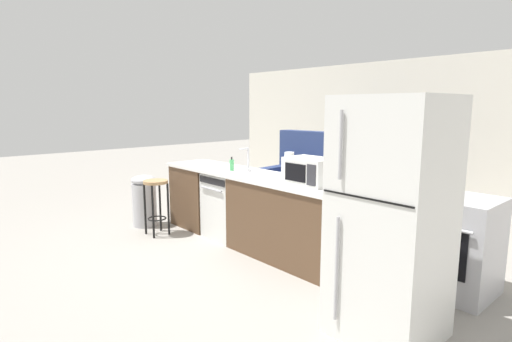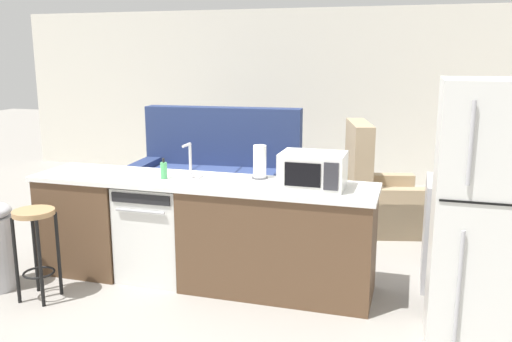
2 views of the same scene
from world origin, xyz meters
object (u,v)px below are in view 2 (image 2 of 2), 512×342
stove_range (471,235)px  armchair (375,198)px  microwave (313,170)px  kettle (454,168)px  refrigerator (492,223)px  paper_towel_roll (260,162)px  dishwasher (159,230)px  couch (219,179)px  soap_bottle (164,170)px  bar_stool (36,235)px

stove_range → armchair: armchair is taller
microwave → kettle: (1.08, 0.68, -0.05)m
refrigerator → kettle: 1.24m
kettle → refrigerator: bearing=-82.3°
microwave → refrigerator: bearing=-23.7°
paper_towel_roll → stove_range: bearing=11.4°
dishwasher → microwave: 1.49m
paper_towel_roll → couch: size_ratio=0.14×
kettle → couch: 3.08m
soap_bottle → bar_stool: soap_bottle is taller
refrigerator → paper_towel_roll: (-1.74, 0.75, 0.14)m
refrigerator → soap_bottle: 2.55m
couch → bar_stool: bearing=-99.8°
stove_range → dishwasher: bearing=-168.1°
soap_bottle → kettle: (2.34, 0.73, 0.01)m
kettle → bar_stool: bearing=-156.4°
bar_stool → couch: 2.86m
kettle → bar_stool: size_ratio=0.28×
kettle → armchair: 1.55m
kettle → armchair: bearing=120.7°
kettle → bar_stool: kettle is taller
stove_range → soap_bottle: size_ratio=5.11×
microwave → stove_range: bearing=23.8°
microwave → paper_towel_roll: bearing=158.0°
refrigerator → kettle: refrigerator is taller
bar_stool → soap_bottle: bearing=38.7°
microwave → couch: couch is taller
soap_bottle → paper_towel_roll: bearing=17.9°
paper_towel_roll → couch: couch is taller
soap_bottle → couch: bearing=98.5°
paper_towel_roll → kettle: size_ratio=1.38×
dishwasher → paper_towel_roll: size_ratio=2.98×
soap_bottle → armchair: bearing=50.2°
stove_range → armchair: size_ratio=0.75×
stove_range → couch: (-2.83, 1.57, -0.06)m
refrigerator → couch: refrigerator is taller
refrigerator → couch: bearing=136.7°
couch → refrigerator: bearing=-43.3°
dishwasher → refrigerator: (2.60, -0.55, 0.47)m
paper_towel_roll → armchair: armchair is taller
soap_bottle → couch: size_ratio=0.09×
refrigerator → paper_towel_roll: refrigerator is taller
stove_range → refrigerator: 1.18m
stove_range → couch: couch is taller
microwave → dishwasher: bearing=179.9°
soap_bottle → armchair: 2.60m
armchair → paper_towel_roll: bearing=-116.7°
microwave → bar_stool: 2.24m
refrigerator → armchair: bearing=109.9°
kettle → armchair: (-0.72, 1.21, -0.64)m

